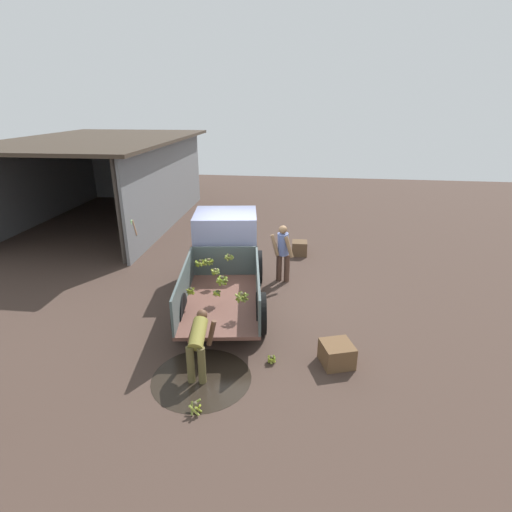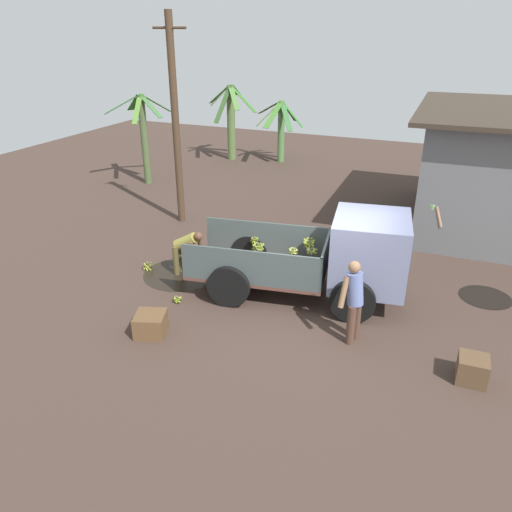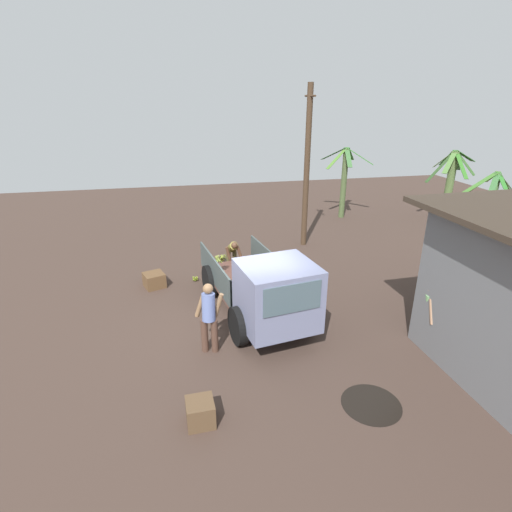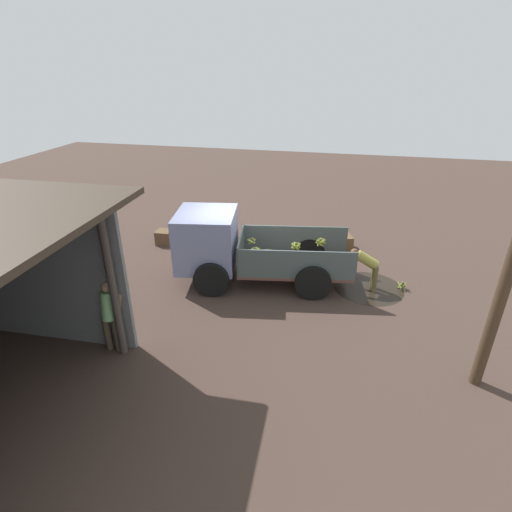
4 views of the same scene
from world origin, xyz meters
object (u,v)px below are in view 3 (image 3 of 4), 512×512
Objects in this scene: person_foreground_visitor at (209,315)px; banana_bunch_on_ground_1 at (195,278)px; cargo_truck at (268,292)px; wooden_crate_0 at (154,280)px; utility_pole at (307,168)px; banana_bunch_on_ground_0 at (223,257)px; person_worker_loading at (233,251)px; person_bystander_near_shed at (430,313)px; wooden_crate_1 at (200,412)px.

banana_bunch_on_ground_1 is (-3.86, -0.09, -0.85)m from person_foreground_visitor.
wooden_crate_0 is at bearing -146.51° from cargo_truck.
wooden_crate_0 is (-3.14, -2.88, -0.83)m from cargo_truck.
utility_pole is at bearing 119.62° from banana_bunch_on_ground_1.
utility_pole is 4.58m from banana_bunch_on_ground_0.
utility_pole is 8.06m from person_foreground_visitor.
person_foreground_visitor is 4.56m from person_worker_loading.
cargo_truck reaches higher than banana_bunch_on_ground_0.
banana_bunch_on_ground_1 is at bearing -60.38° from utility_pole.
banana_bunch_on_ground_0 is (-4.83, -0.50, -0.93)m from cargo_truck.
person_worker_loading reaches higher than wooden_crate_0.
wooden_crate_0 is (1.69, -2.38, 0.09)m from banana_bunch_on_ground_0.
person_worker_loading is (-4.38, 1.22, -0.23)m from person_foreground_visitor.
person_bystander_near_shed reaches higher than banana_bunch_on_ground_1.
banana_bunch_on_ground_0 is 1.38× the size of banana_bunch_on_ground_1.
banana_bunch_on_ground_0 is at bearing -73.19° from utility_pole.
banana_bunch_on_ground_1 is (0.52, -1.31, -0.62)m from person_worker_loading.
wooden_crate_1 reaches higher than wooden_crate_0.
cargo_truck is 6.81m from utility_pole.
person_bystander_near_shed is 8.77× the size of banana_bunch_on_ground_1.
person_worker_loading reaches higher than wooden_crate_1.
person_worker_loading is 2.35× the size of wooden_crate_1.
wooden_crate_0 is (-3.71, -1.36, -0.71)m from person_foreground_visitor.
banana_bunch_on_ground_1 is at bearing -35.86° from banana_bunch_on_ground_0.
person_foreground_visitor is 1.44× the size of person_worker_loading.
person_bystander_near_shed is 7.02m from banana_bunch_on_ground_1.
cargo_truck is 3.49m from wooden_crate_1.
banana_bunch_on_ground_0 is (-6.32, -3.97, -0.76)m from person_bystander_near_shed.
wooden_crate_1 is (5.92, 0.95, 0.01)m from wooden_crate_0.
banana_bunch_on_ground_1 is at bearing -70.12° from person_worker_loading.
wooden_crate_0 reaches higher than banana_bunch_on_ground_0.
utility_pole is 3.73× the size of person_bystander_near_shed.
cargo_truck is at bearing -26.20° from utility_pole.
person_foreground_visitor is 6.68× the size of banana_bunch_on_ground_0.
wooden_crate_1 is at bearing -43.82° from cargo_truck.
person_worker_loading is 2.00× the size of wooden_crate_0.
person_worker_loading is at bearing 111.56° from banana_bunch_on_ground_1.
person_worker_loading is at bearing 104.71° from wooden_crate_0.
wooden_crate_0 is (-4.63, -6.35, -0.67)m from person_bystander_near_shed.
banana_bunch_on_ground_0 is 2.92m from wooden_crate_0.
cargo_truck is 4.94m from banana_bunch_on_ground_0.
banana_bunch_on_ground_0 is at bearing 176.91° from cargo_truck.
utility_pole reaches higher than cargo_truck.
wooden_crate_1 is (8.63, -4.81, -2.81)m from utility_pole.
utility_pole reaches higher than person_bystander_near_shed.
banana_bunch_on_ground_1 is 0.37× the size of wooden_crate_1.
utility_pole is 5.95m from banana_bunch_on_ground_1.
person_bystander_near_shed is at bearing 57.72° from cargo_truck.
person_bystander_near_shed is 7.50m from banana_bunch_on_ground_0.
utility_pole is 3.55× the size of person_foreground_visitor.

